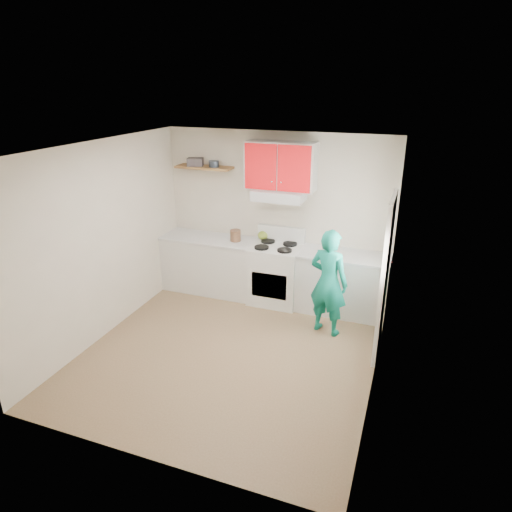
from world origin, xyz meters
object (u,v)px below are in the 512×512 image
at_px(crock, 235,236).
at_px(stove, 275,274).
at_px(person, 328,282).
at_px(tin, 214,164).
at_px(kettle, 263,235).

bearing_deg(crock, stove, -2.10).
bearing_deg(person, crock, -6.75).
distance_m(tin, crock, 1.16).
bearing_deg(stove, person, -34.26).
relative_size(tin, crock, 0.79).
bearing_deg(tin, person, -21.74).
distance_m(tin, kettle, 1.34).
bearing_deg(person, kettle, -19.75).
distance_m(stove, tin, 1.95).
relative_size(tin, kettle, 0.95).
relative_size(stove, person, 0.61).
xyz_separation_m(tin, crock, (0.39, -0.13, -1.09)).
distance_m(crock, person, 1.78).
xyz_separation_m(stove, person, (0.95, -0.65, 0.29)).
height_order(tin, person, tin).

